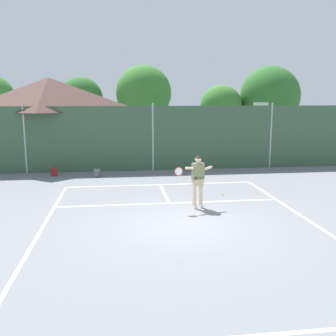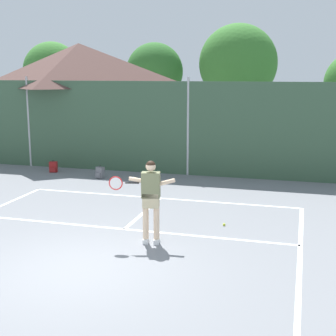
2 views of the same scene
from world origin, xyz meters
The scene contains 9 objects.
ground_plane centered at (0.00, 0.00, 0.00)m, with size 120.00×120.00×0.00m, color slate.
court_markings centered at (0.00, 0.65, 0.00)m, with size 8.30×11.10×0.01m.
chainlink_fence centered at (0.00, 9.00, 1.70)m, with size 26.09×0.09×3.55m.
clubhouse_building centered at (-5.72, 12.08, 2.57)m, with size 7.38×5.69×4.96m.
treeline_backdrop centered at (2.66, 19.86, 3.83)m, with size 26.52×4.48×6.42m.
tennis_player centered at (0.90, 1.75, 1.11)m, with size 1.40×0.46×1.85m.
tennis_ball centered at (2.27, 3.39, 0.03)m, with size 0.07×0.07×0.07m, color #CCE033.
backpack_red centered at (-4.99, 8.08, 0.19)m, with size 0.31×0.29×0.46m.
backpack_grey centered at (-2.87, 7.60, 0.19)m, with size 0.32×0.31×0.46m.
Camera 2 is at (4.04, -7.95, 3.73)m, focal length 51.73 mm.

